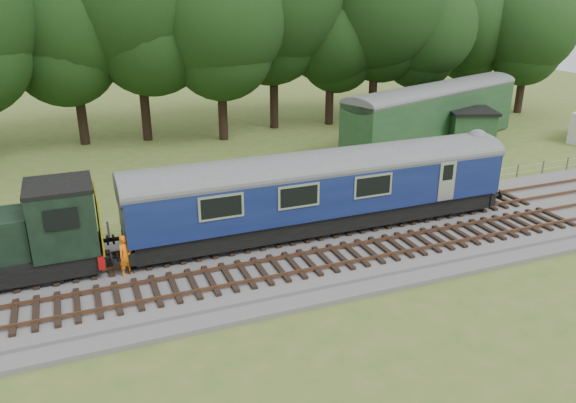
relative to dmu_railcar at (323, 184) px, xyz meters
name	(u,v)px	position (x,y,z in m)	size (l,w,h in m)	color
ground	(218,269)	(-5.46, -1.40, -2.61)	(120.00, 120.00, 0.00)	#426123
ballast	(218,265)	(-5.46, -1.40, -2.43)	(70.00, 7.00, 0.35)	#4C4C4F
track_north	(210,246)	(-5.46, 0.00, -2.19)	(67.20, 2.40, 0.21)	black
track_south	(228,277)	(-5.46, -3.00, -2.19)	(67.20, 2.40, 0.21)	black
fence	(194,228)	(-5.46, 3.10, -2.61)	(64.00, 0.12, 1.00)	#6B6054
tree_line	(143,142)	(-5.46, 20.60, -2.61)	(70.00, 8.00, 18.00)	black
dmu_railcar	(323,184)	(0.00, 0.00, 0.00)	(18.05, 2.86, 3.88)	black
worker	(126,255)	(-9.10, -1.22, -1.40)	(0.63, 0.41, 1.72)	orange
parked_coach	(434,111)	(14.69, 12.14, -0.14)	(17.23, 8.62, 4.40)	#1B3C1E
shed	(469,127)	(16.78, 10.64, -1.22)	(4.28, 4.28, 2.73)	#1B3C1E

